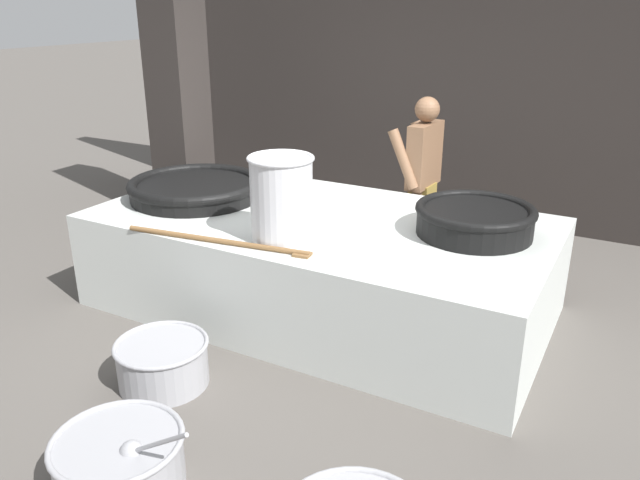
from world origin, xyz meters
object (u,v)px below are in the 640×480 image
giant_wok_far (475,219)px  prep_bowl_vegetables (120,459)px  stock_pot (282,198)px  prep_bowl_meat (163,361)px  cook (422,177)px  giant_wok_near (195,188)px

giant_wok_far → prep_bowl_vegetables: 2.97m
stock_pot → prep_bowl_meat: bearing=-111.9°
giant_wok_far → cook: bearing=126.9°
giant_wok_far → prep_bowl_vegetables: giant_wok_far is taller
cook → prep_bowl_meat: bearing=78.0°
giant_wok_near → stock_pot: 1.37m
prep_bowl_meat → stock_pot: bearing=68.1°
stock_pot → prep_bowl_vegetables: bearing=-87.5°
giant_wok_far → giant_wok_near: bearing=-173.6°
stock_pot → giant_wok_near: bearing=157.6°
giant_wok_far → cook: size_ratio=0.54×
stock_pot → cook: size_ratio=0.38×
prep_bowl_vegetables → prep_bowl_meat: bearing=118.5°
giant_wok_near → cook: cook is taller
stock_pot → prep_bowl_vegetables: 2.08m
giant_wok_near → giant_wok_far: giant_wok_far is taller
stock_pot → cook: bearing=77.5°
stock_pot → prep_bowl_meat: size_ratio=0.99×
cook → prep_bowl_vegetables: 3.79m
stock_pot → prep_bowl_meat: stock_pot is taller
giant_wok_near → stock_pot: stock_pot is taller
giant_wok_near → prep_bowl_meat: (0.86, -1.48, -0.74)m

